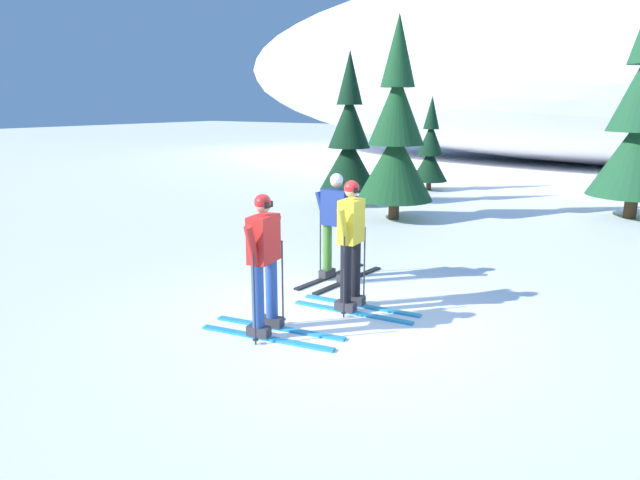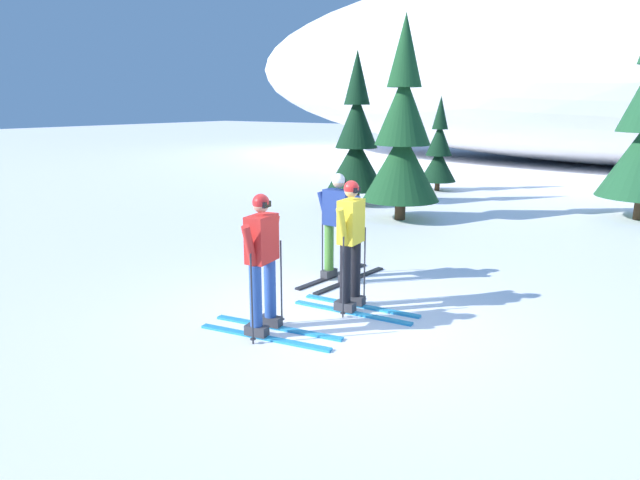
{
  "view_description": "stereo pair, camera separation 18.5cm",
  "coord_description": "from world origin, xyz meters",
  "px_view_note": "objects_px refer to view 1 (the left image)",
  "views": [
    {
      "loc": [
        3.65,
        -6.16,
        2.8
      ],
      "look_at": [
        -0.59,
        0.27,
        0.95
      ],
      "focal_mm": 32.23,
      "sensor_mm": 36.0,
      "label": 1
    },
    {
      "loc": [
        3.81,
        -6.05,
        2.8
      ],
      "look_at": [
        -0.59,
        0.27,
        0.95
      ],
      "focal_mm": 32.23,
      "sensor_mm": 36.0,
      "label": 2
    }
  ],
  "objects_px": {
    "skier_navy_jacket": "(337,225)",
    "pine_tree_center_left": "(396,136)",
    "skier_red_jacket": "(265,262)",
    "pine_tree_left": "(430,151)",
    "pine_tree_far_left": "(349,141)",
    "skier_yellow_jacket": "(351,244)"
  },
  "relations": [
    {
      "from": "skier_red_jacket",
      "to": "skier_yellow_jacket",
      "type": "relative_size",
      "value": 1.02
    },
    {
      "from": "skier_red_jacket",
      "to": "skier_yellow_jacket",
      "type": "height_order",
      "value": "skier_yellow_jacket"
    },
    {
      "from": "skier_navy_jacket",
      "to": "pine_tree_far_left",
      "type": "height_order",
      "value": "pine_tree_far_left"
    },
    {
      "from": "skier_navy_jacket",
      "to": "pine_tree_center_left",
      "type": "relative_size",
      "value": 0.38
    },
    {
      "from": "pine_tree_left",
      "to": "pine_tree_center_left",
      "type": "distance_m",
      "value": 5.16
    },
    {
      "from": "skier_navy_jacket",
      "to": "pine_tree_center_left",
      "type": "height_order",
      "value": "pine_tree_center_left"
    },
    {
      "from": "pine_tree_center_left",
      "to": "pine_tree_left",
      "type": "bearing_deg",
      "value": 103.44
    },
    {
      "from": "skier_navy_jacket",
      "to": "pine_tree_left",
      "type": "relative_size",
      "value": 0.6
    },
    {
      "from": "pine_tree_far_left",
      "to": "skier_yellow_jacket",
      "type": "bearing_deg",
      "value": -59.13
    },
    {
      "from": "skier_yellow_jacket",
      "to": "pine_tree_far_left",
      "type": "distance_m",
      "value": 8.51
    },
    {
      "from": "pine_tree_center_left",
      "to": "skier_red_jacket",
      "type": "bearing_deg",
      "value": -75.67
    },
    {
      "from": "skier_navy_jacket",
      "to": "pine_tree_left",
      "type": "xyz_separation_m",
      "value": [
        -2.64,
        9.99,
        0.34
      ]
    },
    {
      "from": "pine_tree_center_left",
      "to": "skier_yellow_jacket",
      "type": "bearing_deg",
      "value": -68.96
    },
    {
      "from": "skier_red_jacket",
      "to": "pine_tree_left",
      "type": "bearing_deg",
      "value": 103.97
    },
    {
      "from": "skier_red_jacket",
      "to": "pine_tree_far_left",
      "type": "distance_m",
      "value": 9.48
    },
    {
      "from": "skier_navy_jacket",
      "to": "pine_tree_center_left",
      "type": "xyz_separation_m",
      "value": [
        -1.46,
        5.02,
        1.1
      ]
    },
    {
      "from": "skier_yellow_jacket",
      "to": "pine_tree_far_left",
      "type": "bearing_deg",
      "value": 120.87
    },
    {
      "from": "skier_yellow_jacket",
      "to": "pine_tree_center_left",
      "type": "bearing_deg",
      "value": 111.04
    },
    {
      "from": "skier_red_jacket",
      "to": "skier_navy_jacket",
      "type": "height_order",
      "value": "skier_red_jacket"
    },
    {
      "from": "pine_tree_center_left",
      "to": "pine_tree_far_left",
      "type": "bearing_deg",
      "value": 148.58
    },
    {
      "from": "pine_tree_left",
      "to": "pine_tree_far_left",
      "type": "bearing_deg",
      "value": -102.72
    },
    {
      "from": "skier_red_jacket",
      "to": "pine_tree_left",
      "type": "height_order",
      "value": "pine_tree_left"
    }
  ]
}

